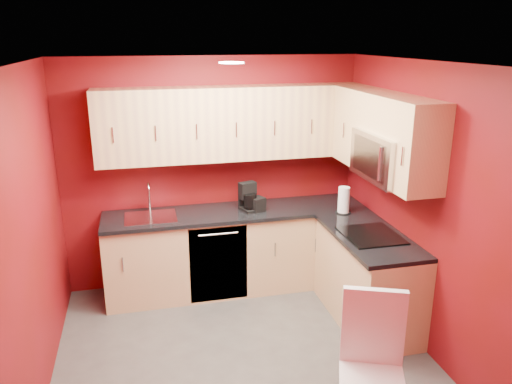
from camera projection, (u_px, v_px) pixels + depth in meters
name	position (u px, v px, depth m)	size (l,w,h in m)	color
floor	(242.00, 351.00, 4.45)	(3.20, 3.20, 0.00)	#4F4D4A
ceiling	(239.00, 63.00, 3.70)	(3.20, 3.20, 0.00)	white
wall_back	(213.00, 173.00, 5.46)	(3.20, 3.20, 0.00)	maroon
wall_front	(297.00, 316.00, 2.68)	(3.20, 3.20, 0.00)	maroon
wall_left	(31.00, 238.00, 3.72)	(3.00, 3.00, 0.00)	maroon
wall_right	(417.00, 205.00, 4.43)	(3.00, 3.00, 0.00)	maroon
base_cabinets_back	(237.00, 251.00, 5.48)	(2.80, 0.60, 0.87)	tan
base_cabinets_right	(367.00, 279.00, 4.84)	(0.60, 1.30, 0.87)	tan
countertop_back	(237.00, 212.00, 5.32)	(2.80, 0.63, 0.04)	black
countertop_right	(370.00, 236.00, 4.68)	(0.63, 1.27, 0.04)	black
upper_cabinets_back	(233.00, 123.00, 5.17)	(2.80, 0.35, 0.75)	tan
upper_cabinets_right	(381.00, 127.00, 4.61)	(0.35, 1.55, 0.75)	tan
microwave	(388.00, 157.00, 4.45)	(0.42, 0.76, 0.42)	silver
cooktop	(371.00, 235.00, 4.64)	(0.50, 0.55, 0.01)	black
sink	(150.00, 214.00, 5.12)	(0.52, 0.42, 0.35)	silver
dishwasher_front	(219.00, 264.00, 5.15)	(0.60, 0.02, 0.82)	black
downlight	(231.00, 63.00, 3.98)	(0.20, 0.20, 0.01)	white
coffee_maker	(250.00, 197.00, 5.28)	(0.18, 0.24, 0.30)	black
napkin_holder	(257.00, 204.00, 5.28)	(0.14, 0.14, 0.15)	black
paper_towel	(344.00, 200.00, 5.21)	(0.16, 0.16, 0.28)	white
dining_chair	(372.00, 375.00, 3.32)	(0.43, 0.45, 1.07)	white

